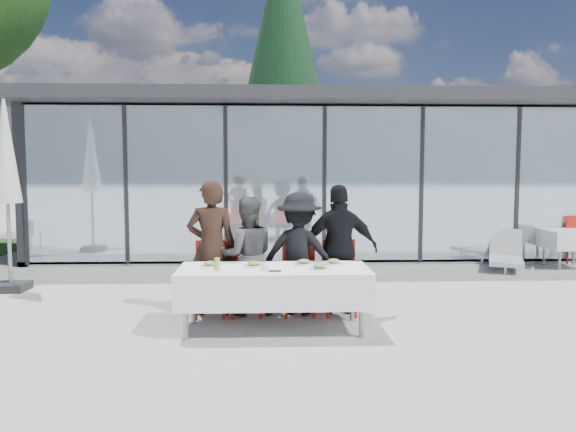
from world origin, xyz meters
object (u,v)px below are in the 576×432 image
object	(u,v)px
diner_a	(212,248)
juice_bottle	(217,264)
plate_c	(304,262)
plate_a	(210,264)
diner_chair_d	(340,273)
plate_d	(334,262)
plate_extra	(319,267)
diner_chair_a	(212,274)
diner_c	(299,253)
diner_d	(340,249)
conifer_tree	(283,53)
diner_b	(247,256)
plate_b	(254,264)
spare_table_right	(567,239)
diner_chair_b	(247,274)
dining_table	(274,285)
diner_chair_c	(299,273)
lounger	(506,255)
spare_chair_b	(574,237)
market_umbrella	(6,165)
folded_eyeglasses	(275,271)

from	to	relation	value
diner_a	juice_bottle	bearing A→B (deg)	97.96
plate_c	plate_a	bearing A→B (deg)	-175.15
diner_chair_d	plate_a	distance (m)	1.79
plate_d	plate_extra	xyz separation A→B (m)	(-0.21, -0.35, 0.00)
diner_chair_a	diner_c	xyz separation A→B (m)	(1.15, -0.00, 0.27)
diner_d	conifer_tree	distance (m)	13.72
diner_b	conifer_tree	distance (m)	13.78
plate_b	spare_table_right	bearing A→B (deg)	33.15
diner_a	diner_chair_b	xyz separation A→B (m)	(0.46, 0.00, -0.35)
diner_b	diner_chair_b	bearing A→B (deg)	-96.14
plate_a	plate_b	bearing A→B (deg)	-1.53
plate_c	dining_table	bearing A→B (deg)	-150.86
diner_a	plate_b	xyz separation A→B (m)	(0.57, -0.65, -0.11)
diner_chair_c	plate_a	distance (m)	1.31
spare_table_right	lounger	bearing A→B (deg)	-179.63
diner_c	spare_chair_b	world-z (taller)	diner_c
diner_chair_c	diner_chair_d	xyz separation A→B (m)	(0.54, 0.00, 0.00)
diner_a	plate_extra	distance (m)	1.60
diner_c	spare_table_right	xyz separation A→B (m)	(5.44, 3.28, -0.25)
plate_d	market_umbrella	size ratio (longest dim) A/B	0.08
plate_c	plate_d	distance (m)	0.37
plate_d	diner_d	bearing A→B (deg)	74.65
diner_b	juice_bottle	size ratio (longest dim) A/B	10.37
spare_table_right	lounger	xyz separation A→B (m)	(-1.21, -0.01, -0.30)
folded_eyeglasses	plate_c	bearing A→B (deg)	51.97
dining_table	spare_table_right	xyz separation A→B (m)	(5.79, 4.03, 0.02)
diner_a	diner_chair_a	world-z (taller)	diner_a
diner_d	plate_d	size ratio (longest dim) A/B	7.22
diner_a	conifer_tree	distance (m)	13.77
diner_chair_c	plate_c	bearing A→B (deg)	-87.16
dining_table	diner_chair_b	xyz separation A→B (m)	(-0.34, 0.75, -0.00)
plate_c	diner_chair_d	bearing A→B (deg)	46.45
spare_table_right	diner_a	bearing A→B (deg)	-153.53
spare_table_right	plate_extra	bearing A→B (deg)	-141.64
dining_table	plate_c	world-z (taller)	plate_c
diner_chair_b	plate_a	xyz separation A→B (m)	(-0.42, -0.64, 0.24)
market_umbrella	lounger	size ratio (longest dim) A/B	2.06
plate_extra	folded_eyeglasses	xyz separation A→B (m)	(-0.52, -0.13, -0.02)
diner_chair_d	diner_a	bearing A→B (deg)	-179.98
dining_table	lounger	xyz separation A→B (m)	(4.57, 4.02, -0.28)
diner_chair_c	diner_d	distance (m)	0.63
dining_table	diner_c	size ratio (longest dim) A/B	1.40
diner_chair_d	conifer_tree	world-z (taller)	conifer_tree
diner_chair_a	plate_extra	xyz separation A→B (m)	(1.34, -0.88, 0.24)
market_umbrella	diner_d	bearing A→B (deg)	-17.53
diner_d	plate_a	distance (m)	1.77
dining_table	diner_b	size ratio (longest dim) A/B	1.45
diner_a	market_umbrella	xyz separation A→B (m)	(-3.32, 1.59, 1.10)
market_umbrella	plate_b	bearing A→B (deg)	-29.88
diner_d	market_umbrella	bearing A→B (deg)	-18.41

